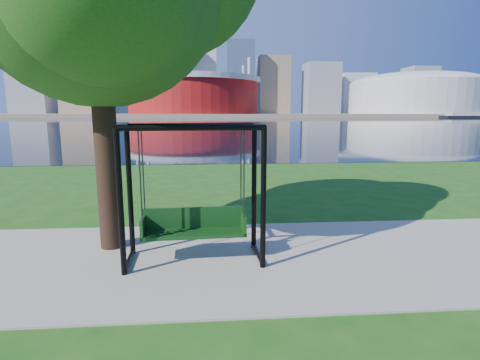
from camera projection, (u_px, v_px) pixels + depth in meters
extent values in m
plane|color=#1E5114|center=(228.00, 249.00, 7.14)|extent=(900.00, 900.00, 0.00)
cube|color=#9E937F|center=(229.00, 258.00, 6.65)|extent=(120.00, 4.00, 0.03)
cube|color=black|center=(211.00, 122.00, 107.21)|extent=(900.00, 180.00, 0.02)
cube|color=#937F60|center=(210.00, 115.00, 307.18)|extent=(900.00, 228.00, 2.00)
cylinder|color=maroon|center=(194.00, 96.00, 234.61)|extent=(80.00, 80.00, 22.00)
cylinder|color=silver|center=(194.00, 80.00, 232.93)|extent=(83.00, 83.00, 3.00)
cylinder|color=silver|center=(243.00, 90.00, 254.96)|extent=(2.00, 2.00, 32.00)
cylinder|color=silver|center=(145.00, 89.00, 249.78)|extent=(2.00, 2.00, 32.00)
cylinder|color=silver|center=(134.00, 85.00, 212.50)|extent=(2.00, 2.00, 32.00)
cylinder|color=silver|center=(249.00, 86.00, 217.68)|extent=(2.00, 2.00, 32.00)
cylinder|color=beige|center=(415.00, 98.00, 246.19)|extent=(84.00, 84.00, 20.00)
ellipsoid|color=beige|center=(416.00, 84.00, 244.60)|extent=(84.00, 84.00, 15.12)
cube|color=gray|center=(31.00, 74.00, 294.44)|extent=(28.00, 28.00, 62.00)
cube|color=#998466|center=(78.00, 55.00, 285.48)|extent=(26.00, 26.00, 88.00)
cube|color=slate|center=(125.00, 56.00, 311.74)|extent=(30.00, 24.00, 95.00)
cube|color=gray|center=(159.00, 68.00, 296.51)|extent=(24.00, 24.00, 72.00)
cube|color=silver|center=(198.00, 67.00, 327.60)|extent=(32.00, 28.00, 80.00)
cube|color=slate|center=(240.00, 78.00, 307.76)|extent=(22.00, 22.00, 58.00)
cube|color=#998466|center=(273.00, 86.00, 325.72)|extent=(26.00, 26.00, 48.00)
cube|color=gray|center=(321.00, 89.00, 319.59)|extent=(28.00, 24.00, 42.00)
cube|color=silver|center=(355.00, 94.00, 347.79)|extent=(30.00, 26.00, 36.00)
cube|color=gray|center=(419.00, 91.00, 331.74)|extent=(24.00, 24.00, 40.00)
cube|color=#998466|center=(450.00, 96.00, 350.31)|extent=(26.00, 26.00, 32.00)
cylinder|color=black|center=(120.00, 205.00, 5.76)|extent=(0.10, 0.10, 2.34)
cylinder|color=black|center=(263.00, 200.00, 6.04)|extent=(0.10, 0.10, 2.34)
cylinder|color=black|center=(130.00, 192.00, 6.65)|extent=(0.10, 0.10, 2.34)
cylinder|color=black|center=(254.00, 189.00, 6.93)|extent=(0.10, 0.10, 2.34)
cylinder|color=black|center=(192.00, 128.00, 5.69)|extent=(2.24, 0.20, 0.09)
cylinder|color=black|center=(192.00, 126.00, 6.59)|extent=(2.24, 0.20, 0.09)
cylinder|color=black|center=(122.00, 127.00, 6.00)|extent=(0.14, 0.92, 0.09)
cylinder|color=black|center=(129.00, 260.00, 6.40)|extent=(0.12, 0.92, 0.07)
cylinder|color=black|center=(259.00, 126.00, 6.28)|extent=(0.14, 0.92, 0.09)
cylinder|color=black|center=(258.00, 254.00, 6.68)|extent=(0.12, 0.92, 0.07)
cube|color=black|center=(194.00, 234.00, 6.46)|extent=(1.80, 0.54, 0.06)
cube|color=black|center=(194.00, 218.00, 6.62)|extent=(1.78, 0.14, 0.39)
cube|color=black|center=(143.00, 228.00, 6.33)|extent=(0.07, 0.46, 0.35)
cube|color=black|center=(243.00, 224.00, 6.55)|extent=(0.07, 0.46, 0.35)
cylinder|color=#36363B|center=(140.00, 177.00, 5.99)|extent=(0.03, 0.03, 1.48)
cylinder|color=#36363B|center=(244.00, 175.00, 6.20)|extent=(0.03, 0.03, 1.48)
cylinder|color=#36363B|center=(143.00, 173.00, 6.36)|extent=(0.03, 0.03, 1.48)
cylinder|color=#36363B|center=(241.00, 171.00, 6.57)|extent=(0.03, 0.03, 1.48)
cylinder|color=black|center=(106.00, 139.00, 6.84)|extent=(0.42, 0.42, 4.17)
cube|color=black|center=(468.00, 117.00, 195.87)|extent=(28.32, 8.18, 1.13)
cube|color=beige|center=(469.00, 114.00, 195.62)|extent=(22.65, 6.64, 1.69)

